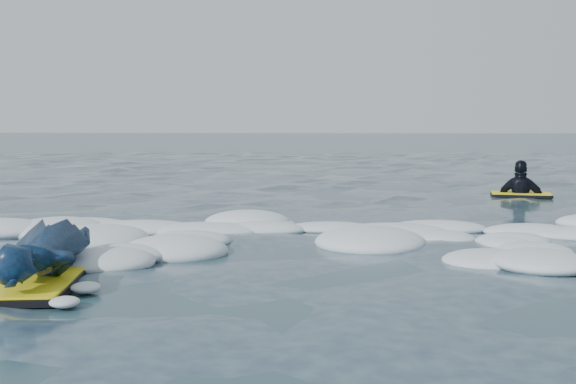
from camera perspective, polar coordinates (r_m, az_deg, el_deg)
The scene contains 4 objects.
ground at distance 6.99m, azimuth -3.53°, elevation -5.18°, with size 120.00×120.00×0.00m, color #19323D.
foam_band at distance 8.00m, azimuth -2.74°, elevation -3.78°, with size 12.00×3.10×0.30m, color silver, non-canonical shape.
prone_woman_unit at distance 6.16m, azimuth -18.83°, elevation -4.75°, with size 0.84×1.82×0.46m.
waiting_rider_unit at distance 12.93m, azimuth 17.91°, elevation -0.82°, with size 1.07×0.71×1.48m.
Camera 1 is at (0.74, -6.82, 1.33)m, focal length 45.00 mm.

